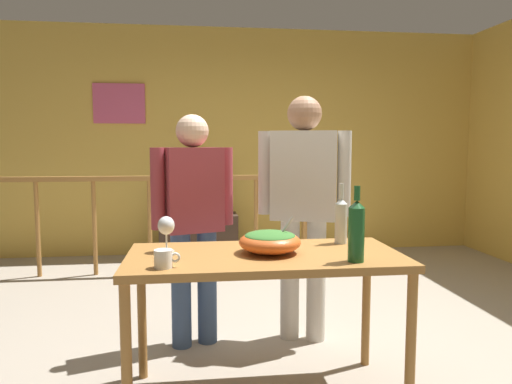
# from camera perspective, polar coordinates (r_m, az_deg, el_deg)

# --- Properties ---
(ground_plane) EXTENTS (7.81, 7.81, 0.00)m
(ground_plane) POSITION_cam_1_polar(r_m,az_deg,el_deg) (3.41, 3.52, -17.49)
(ground_plane) COLOR #9E9384
(back_wall) EXTENTS (6.01, 0.10, 2.75)m
(back_wall) POSITION_cam_1_polar(r_m,az_deg,el_deg) (5.94, -1.47, 6.01)
(back_wall) COLOR gold
(back_wall) RESTS_ON ground_plane
(framed_picture) EXTENTS (0.60, 0.03, 0.47)m
(framed_picture) POSITION_cam_1_polar(r_m,az_deg,el_deg) (5.94, -16.11, 10.18)
(framed_picture) COLOR #C95076
(stair_railing) EXTENTS (3.44, 0.10, 1.07)m
(stair_railing) POSITION_cam_1_polar(r_m,az_deg,el_deg) (5.03, -6.99, -2.01)
(stair_railing) COLOR #9E6B33
(stair_railing) RESTS_ON ground_plane
(tv_console) EXTENTS (0.90, 0.40, 0.53)m
(tv_console) POSITION_cam_1_polar(r_m,az_deg,el_deg) (5.66, -6.87, -5.33)
(tv_console) COLOR #38281E
(tv_console) RESTS_ON ground_plane
(flat_screen_tv) EXTENTS (0.57, 0.12, 0.43)m
(flat_screen_tv) POSITION_cam_1_polar(r_m,az_deg,el_deg) (5.55, -6.93, -0.15)
(flat_screen_tv) COLOR black
(flat_screen_tv) RESTS_ON tv_console
(serving_table) EXTENTS (1.41, 0.69, 0.78)m
(serving_table) POSITION_cam_1_polar(r_m,az_deg,el_deg) (2.49, 1.06, -9.23)
(serving_table) COLOR #9E6B33
(serving_table) RESTS_ON ground_plane
(salad_bowl) EXTENTS (0.32, 0.32, 0.19)m
(salad_bowl) POSITION_cam_1_polar(r_m,az_deg,el_deg) (2.47, 1.68, -5.86)
(salad_bowl) COLOR #DB5B23
(salad_bowl) RESTS_ON serving_table
(wine_glass) EXTENTS (0.09, 0.09, 0.19)m
(wine_glass) POSITION_cam_1_polar(r_m,az_deg,el_deg) (2.53, -10.74, -4.14)
(wine_glass) COLOR silver
(wine_glass) RESTS_ON serving_table
(wine_bottle_green) EXTENTS (0.08, 0.08, 0.37)m
(wine_bottle_green) POSITION_cam_1_polar(r_m,az_deg,el_deg) (2.33, 11.96, -4.48)
(wine_bottle_green) COLOR #1E5628
(wine_bottle_green) RESTS_ON serving_table
(wine_bottle_clear) EXTENTS (0.07, 0.07, 0.34)m
(wine_bottle_clear) POSITION_cam_1_polar(r_m,az_deg,el_deg) (2.74, 10.17, -3.27)
(wine_bottle_clear) COLOR silver
(wine_bottle_clear) RESTS_ON serving_table
(mug_white) EXTENTS (0.12, 0.08, 0.08)m
(mug_white) POSITION_cam_1_polar(r_m,az_deg,el_deg) (2.22, -11.01, -7.87)
(mug_white) COLOR white
(mug_white) RESTS_ON serving_table
(person_standing_left) EXTENTS (0.53, 0.32, 1.54)m
(person_standing_left) POSITION_cam_1_polar(r_m,az_deg,el_deg) (3.15, -7.54, -2.47)
(person_standing_left) COLOR #3D5684
(person_standing_left) RESTS_ON ground_plane
(person_standing_right) EXTENTS (0.60, 0.34, 1.66)m
(person_standing_right) POSITION_cam_1_polar(r_m,az_deg,el_deg) (3.22, 5.75, -0.53)
(person_standing_right) COLOR beige
(person_standing_right) RESTS_ON ground_plane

